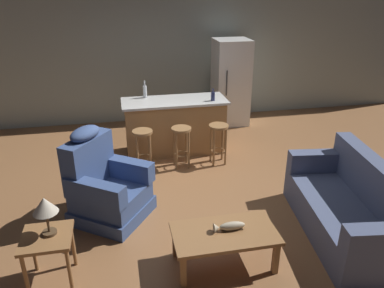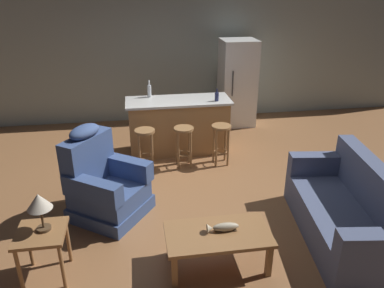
{
  "view_description": "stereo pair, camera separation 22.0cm",
  "coord_description": "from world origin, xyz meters",
  "px_view_note": "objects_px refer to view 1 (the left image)",
  "views": [
    {
      "loc": [
        -0.94,
        -4.75,
        2.84
      ],
      "look_at": [
        0.01,
        -0.1,
        0.75
      ],
      "focal_mm": 35.0,
      "sensor_mm": 36.0,
      "label": 1
    },
    {
      "loc": [
        -0.73,
        -4.79,
        2.84
      ],
      "look_at": [
        0.01,
        -0.1,
        0.75
      ],
      "focal_mm": 35.0,
      "sensor_mm": 36.0,
      "label": 2
    }
  ],
  "objects_px": {
    "fish_figurine": "(229,226)",
    "recliner_near_lamp": "(105,187)",
    "bottle_short_amber": "(213,96)",
    "couch": "(349,209)",
    "bar_stool_middle": "(181,140)",
    "table_lamp": "(45,207)",
    "kitchen_island": "(175,126)",
    "bar_stool_left": "(143,143)",
    "bottle_tall_green": "(145,91)",
    "coffee_table": "(224,236)",
    "refrigerator": "(231,83)",
    "end_table": "(48,244)",
    "bar_stool_right": "(218,137)"
  },
  "relations": [
    {
      "from": "table_lamp",
      "to": "bar_stool_left",
      "type": "height_order",
      "value": "table_lamp"
    },
    {
      "from": "fish_figurine",
      "to": "bottle_short_amber",
      "type": "xyz_separation_m",
      "value": [
        0.55,
        2.83,
        0.57
      ]
    },
    {
      "from": "fish_figurine",
      "to": "bar_stool_left",
      "type": "relative_size",
      "value": 0.5
    },
    {
      "from": "end_table",
      "to": "bar_stool_left",
      "type": "height_order",
      "value": "bar_stool_left"
    },
    {
      "from": "recliner_near_lamp",
      "to": "bar_stool_middle",
      "type": "bearing_deg",
      "value": 79.91
    },
    {
      "from": "kitchen_island",
      "to": "bar_stool_middle",
      "type": "xyz_separation_m",
      "value": [
        0.01,
        -0.63,
        -0.01
      ]
    },
    {
      "from": "fish_figurine",
      "to": "bottle_short_amber",
      "type": "bearing_deg",
      "value": 79.11
    },
    {
      "from": "refrigerator",
      "to": "coffee_table",
      "type": "bearing_deg",
      "value": -107.58
    },
    {
      "from": "table_lamp",
      "to": "kitchen_island",
      "type": "xyz_separation_m",
      "value": [
        1.71,
        2.89,
        -0.39
      ]
    },
    {
      "from": "bar_stool_middle",
      "to": "refrigerator",
      "type": "height_order",
      "value": "refrigerator"
    },
    {
      "from": "bar_stool_middle",
      "to": "bottle_tall_green",
      "type": "xyz_separation_m",
      "value": [
        -0.48,
        0.88,
        0.59
      ]
    },
    {
      "from": "bottle_short_amber",
      "to": "couch",
      "type": "bearing_deg",
      "value": -69.12
    },
    {
      "from": "kitchen_island",
      "to": "bottle_tall_green",
      "type": "bearing_deg",
      "value": 152.36
    },
    {
      "from": "bar_stool_right",
      "to": "refrigerator",
      "type": "bearing_deg",
      "value": 67.66
    },
    {
      "from": "coffee_table",
      "to": "kitchen_island",
      "type": "bearing_deg",
      "value": 90.73
    },
    {
      "from": "fish_figurine",
      "to": "kitchen_island",
      "type": "bearing_deg",
      "value": 91.78
    },
    {
      "from": "refrigerator",
      "to": "end_table",
      "type": "bearing_deg",
      "value": -127.11
    },
    {
      "from": "recliner_near_lamp",
      "to": "bar_stool_right",
      "type": "xyz_separation_m",
      "value": [
        1.82,
        1.19,
        0.05
      ]
    },
    {
      "from": "fish_figurine",
      "to": "bottle_short_amber",
      "type": "height_order",
      "value": "bottle_short_amber"
    },
    {
      "from": "end_table",
      "to": "bar_stool_middle",
      "type": "height_order",
      "value": "bar_stool_middle"
    },
    {
      "from": "end_table",
      "to": "table_lamp",
      "type": "relative_size",
      "value": 1.37
    },
    {
      "from": "recliner_near_lamp",
      "to": "bar_stool_left",
      "type": "distance_m",
      "value": 1.33
    },
    {
      "from": "couch",
      "to": "bar_stool_left",
      "type": "xyz_separation_m",
      "value": [
        -2.26,
        2.17,
        0.13
      ]
    },
    {
      "from": "fish_figurine",
      "to": "recliner_near_lamp",
      "type": "distance_m",
      "value": 1.75
    },
    {
      "from": "recliner_near_lamp",
      "to": "table_lamp",
      "type": "xyz_separation_m",
      "value": [
        -0.51,
        -1.06,
        0.45
      ]
    },
    {
      "from": "coffee_table",
      "to": "table_lamp",
      "type": "xyz_separation_m",
      "value": [
        -1.74,
        0.14,
        0.5
      ]
    },
    {
      "from": "bar_stool_left",
      "to": "refrigerator",
      "type": "xyz_separation_m",
      "value": [
        1.99,
        1.83,
        0.41
      ]
    },
    {
      "from": "fish_figurine",
      "to": "table_lamp",
      "type": "relative_size",
      "value": 0.83
    },
    {
      "from": "bar_stool_middle",
      "to": "coffee_table",
      "type": "bearing_deg",
      "value": -89.2
    },
    {
      "from": "couch",
      "to": "table_lamp",
      "type": "bearing_deg",
      "value": 9.21
    },
    {
      "from": "bar_stool_left",
      "to": "bar_stool_right",
      "type": "distance_m",
      "value": 1.24
    },
    {
      "from": "couch",
      "to": "bar_stool_left",
      "type": "height_order",
      "value": "couch"
    },
    {
      "from": "couch",
      "to": "end_table",
      "type": "xyz_separation_m",
      "value": [
        -3.38,
        -0.12,
        0.12
      ]
    },
    {
      "from": "table_lamp",
      "to": "bar_stool_left",
      "type": "xyz_separation_m",
      "value": [
        1.09,
        2.26,
        -0.4
      ]
    },
    {
      "from": "bottle_tall_green",
      "to": "couch",
      "type": "bearing_deg",
      "value": -55.19
    },
    {
      "from": "kitchen_island",
      "to": "bottle_short_amber",
      "type": "relative_size",
      "value": 8.69
    },
    {
      "from": "table_lamp",
      "to": "bottle_short_amber",
      "type": "height_order",
      "value": "bottle_short_amber"
    },
    {
      "from": "coffee_table",
      "to": "recliner_near_lamp",
      "type": "relative_size",
      "value": 0.92
    },
    {
      "from": "table_lamp",
      "to": "kitchen_island",
      "type": "relative_size",
      "value": 0.23
    },
    {
      "from": "couch",
      "to": "bar_stool_middle",
      "type": "xyz_separation_m",
      "value": [
        -1.64,
        2.17,
        0.13
      ]
    },
    {
      "from": "couch",
      "to": "end_table",
      "type": "bearing_deg",
      "value": 9.7
    },
    {
      "from": "end_table",
      "to": "bar_stool_right",
      "type": "bearing_deg",
      "value": 44.07
    },
    {
      "from": "fish_figurine",
      "to": "bar_stool_left",
      "type": "bearing_deg",
      "value": 106.62
    },
    {
      "from": "fish_figurine",
      "to": "couch",
      "type": "bearing_deg",
      "value": 7.32
    },
    {
      "from": "bar_stool_right",
      "to": "refrigerator",
      "type": "relative_size",
      "value": 0.39
    },
    {
      "from": "bottle_tall_green",
      "to": "bottle_short_amber",
      "type": "relative_size",
      "value": 1.45
    },
    {
      "from": "table_lamp",
      "to": "bar_stool_middle",
      "type": "xyz_separation_m",
      "value": [
        1.71,
        2.26,
        -0.4
      ]
    },
    {
      "from": "bar_stool_left",
      "to": "bottle_tall_green",
      "type": "relative_size",
      "value": 2.27
    },
    {
      "from": "fish_figurine",
      "to": "bar_stool_middle",
      "type": "relative_size",
      "value": 0.5
    },
    {
      "from": "fish_figurine",
      "to": "recliner_near_lamp",
      "type": "bearing_deg",
      "value": 137.61
    }
  ]
}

